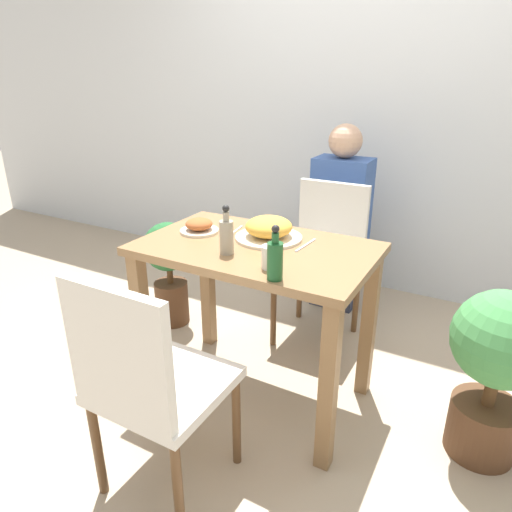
# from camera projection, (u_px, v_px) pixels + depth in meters

# --- Properties ---
(ground_plane) EXTENTS (16.00, 16.00, 0.00)m
(ground_plane) POSITION_uv_depth(u_px,v_px,m) (256.00, 391.00, 2.23)
(ground_plane) COLOR tan
(wall_back) EXTENTS (8.00, 0.05, 2.60)m
(wall_back) POSITION_uv_depth(u_px,v_px,m) (368.00, 96.00, 2.94)
(wall_back) COLOR silver
(wall_back) RESTS_ON ground_plane
(dining_table) EXTENTS (1.00, 0.62, 0.76)m
(dining_table) POSITION_uv_depth(u_px,v_px,m) (256.00, 275.00, 1.99)
(dining_table) COLOR olive
(dining_table) RESTS_ON ground_plane
(chair_near) EXTENTS (0.42, 0.42, 0.88)m
(chair_near) POSITION_uv_depth(u_px,v_px,m) (148.00, 380.00, 1.51)
(chair_near) COLOR silver
(chair_near) RESTS_ON ground_plane
(chair_far) EXTENTS (0.42, 0.42, 0.88)m
(chair_far) POSITION_uv_depth(u_px,v_px,m) (324.00, 254.00, 2.56)
(chair_far) COLOR silver
(chair_far) RESTS_ON ground_plane
(food_plate) EXTENTS (0.30, 0.30, 0.10)m
(food_plate) POSITION_uv_depth(u_px,v_px,m) (269.00, 229.00, 2.00)
(food_plate) COLOR beige
(food_plate) RESTS_ON dining_table
(side_plate) EXTENTS (0.18, 0.18, 0.07)m
(side_plate) POSITION_uv_depth(u_px,v_px,m) (199.00, 226.00, 2.09)
(side_plate) COLOR beige
(side_plate) RESTS_ON dining_table
(drink_cup) EXTENTS (0.07, 0.07, 0.09)m
(drink_cup) POSITION_uv_depth(u_px,v_px,m) (271.00, 257.00, 1.70)
(drink_cup) COLOR silver
(drink_cup) RESTS_ON dining_table
(sauce_bottle) EXTENTS (0.06, 0.06, 0.20)m
(sauce_bottle) POSITION_uv_depth(u_px,v_px,m) (275.00, 259.00, 1.59)
(sauce_bottle) COLOR #194C23
(sauce_bottle) RESTS_ON dining_table
(condiment_bottle) EXTENTS (0.06, 0.06, 0.20)m
(condiment_bottle) POSITION_uv_depth(u_px,v_px,m) (226.00, 235.00, 1.82)
(condiment_bottle) COLOR gray
(condiment_bottle) RESTS_ON dining_table
(fork_utensil) EXTENTS (0.04, 0.18, 0.00)m
(fork_utensil) POSITION_uv_depth(u_px,v_px,m) (234.00, 232.00, 2.09)
(fork_utensil) COLOR silver
(fork_utensil) RESTS_ON dining_table
(spoon_utensil) EXTENTS (0.02, 0.18, 0.00)m
(spoon_utensil) POSITION_uv_depth(u_px,v_px,m) (306.00, 245.00, 1.93)
(spoon_utensil) COLOR silver
(spoon_utensil) RESTS_ON dining_table
(potted_plant_left) EXTENTS (0.29, 0.29, 0.64)m
(potted_plant_left) POSITION_uv_depth(u_px,v_px,m) (169.00, 264.00, 2.71)
(potted_plant_left) COLOR #51331E
(potted_plant_left) RESTS_ON ground_plane
(potted_plant_right) EXTENTS (0.37, 0.37, 0.72)m
(potted_plant_right) POSITION_uv_depth(u_px,v_px,m) (497.00, 362.00, 1.72)
(potted_plant_right) COLOR #51331E
(potted_plant_right) RESTS_ON ground_plane
(person_figure) EXTENTS (0.34, 0.22, 1.17)m
(person_figure) POSITION_uv_depth(u_px,v_px,m) (340.00, 220.00, 2.86)
(person_figure) COLOR #2D3347
(person_figure) RESTS_ON ground_plane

